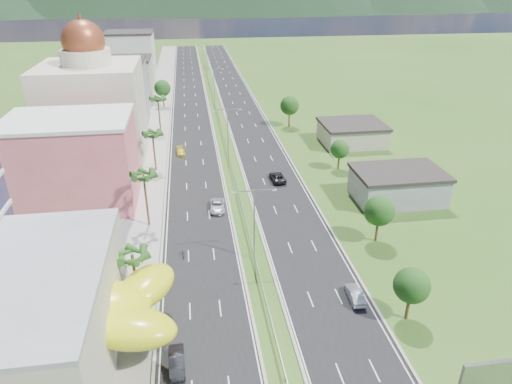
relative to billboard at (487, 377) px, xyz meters
name	(u,v)px	position (x,y,z in m)	size (l,w,h in m)	color
ground	(266,304)	(-17.00, 18.00, -4.42)	(500.00, 500.00, 0.00)	#2D5119
road_left	(191,110)	(-24.50, 108.00, -4.40)	(11.00, 260.00, 0.04)	black
road_right	(241,108)	(-9.50, 108.00, -4.40)	(11.00, 260.00, 0.04)	black
sidewalk_left	(158,111)	(-34.00, 108.00, -4.36)	(7.00, 260.00, 0.12)	gray
median_guardrail	(221,125)	(-17.00, 89.99, -3.80)	(0.10, 216.06, 0.76)	gray
streetlight_median_b	(254,217)	(-17.00, 28.00, 2.33)	(6.04, 0.25, 11.00)	gray
streetlight_median_c	(228,128)	(-17.00, 68.00, 2.33)	(6.04, 0.25, 11.00)	gray
streetlight_median_d	(214,83)	(-17.00, 113.00, 2.33)	(6.04, 0.25, 11.00)	gray
streetlight_median_e	(207,58)	(-17.00, 158.00, 2.33)	(6.04, 0.25, 11.00)	gray
lime_canopy	(86,309)	(-37.00, 14.00, 0.57)	(18.00, 15.00, 7.40)	#C3C913
pink_shophouse	(74,163)	(-45.00, 50.00, 3.08)	(20.00, 15.00, 15.00)	#D65865
domed_building	(93,106)	(-45.00, 73.00, 6.93)	(20.00, 20.00, 28.70)	beige
midrise_grey	(115,93)	(-44.00, 98.00, 3.58)	(16.00, 15.00, 16.00)	gray
midrise_beige	(125,81)	(-44.00, 120.00, 2.08)	(16.00, 15.00, 13.00)	#AFA690
midrise_white	(131,60)	(-44.00, 143.00, 4.58)	(16.00, 15.00, 18.00)	silver
billboard	(487,377)	(0.00, 0.00, 0.00)	(5.20, 0.35, 6.20)	gray
shed_near	(397,187)	(11.00, 43.00, -1.92)	(15.00, 10.00, 5.00)	gray
shed_far	(352,134)	(13.00, 73.00, -2.22)	(14.00, 12.00, 4.40)	#AFA690
palm_tree_b	(132,257)	(-32.50, 20.00, 2.64)	(3.60, 3.60, 8.10)	#47301C
palm_tree_c	(144,177)	(-32.50, 40.00, 4.08)	(3.60, 3.60, 9.60)	#47301C
palm_tree_d	(153,135)	(-32.50, 63.00, 3.12)	(3.60, 3.60, 8.60)	#47301C
palm_tree_e	(158,100)	(-32.50, 88.00, 3.89)	(3.60, 3.60, 9.40)	#47301C
leafy_tree_lfar	(162,88)	(-32.50, 113.00, 1.16)	(4.90, 4.90, 8.05)	#47301C
leafy_tree_ra	(412,286)	(-1.00, 13.00, 0.35)	(4.20, 4.20, 6.90)	#47301C
leafy_tree_rb	(379,211)	(2.00, 30.00, 0.76)	(4.55, 4.55, 7.47)	#47301C
leafy_tree_rc	(340,149)	(5.00, 58.00, -0.05)	(3.85, 3.85, 6.33)	#47301C
leafy_tree_rd	(290,106)	(1.00, 88.00, 1.16)	(4.90, 4.90, 8.05)	#47301C
mountain_ridge	(251,12)	(43.00, 468.00, -4.42)	(860.00, 140.00, 90.00)	black
car_dark_left	(177,362)	(-27.77, 9.42, -3.63)	(1.60, 4.58, 1.51)	black
car_silver_mid_left	(217,206)	(-21.16, 43.66, -3.64)	(2.46, 5.34, 1.48)	#B0B3B8
car_yellow_far_left	(181,151)	(-27.42, 71.49, -3.75)	(1.76, 4.32, 1.25)	yellow
car_silver_right	(355,294)	(-5.86, 17.21, -3.63)	(1.59, 4.55, 1.50)	#979B9E
car_dark_far_right	(278,177)	(-8.63, 53.99, -3.62)	(2.52, 5.47, 1.52)	black
motorcycle	(183,252)	(-27.05, 30.07, -3.74)	(0.61, 2.00, 1.28)	black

